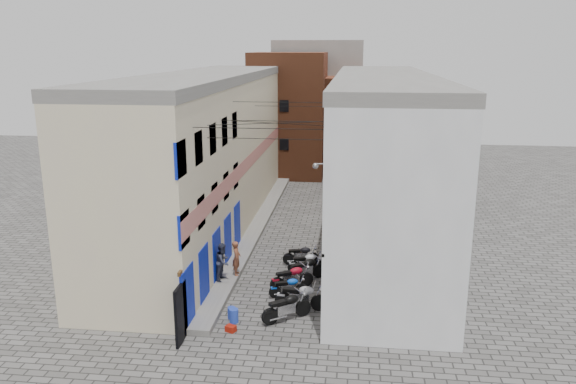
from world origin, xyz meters
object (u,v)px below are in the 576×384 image
at_px(motorcycle_e, 305,268).
at_px(person_b, 223,262).
at_px(motorcycle_a, 287,306).
at_px(motorcycle_d, 292,276).
at_px(person_a, 237,258).
at_px(motorcycle_g, 301,254).
at_px(red_crate, 231,329).
at_px(motorcycle_c, 288,286).
at_px(motorcycle_f, 306,261).
at_px(water_jug_far, 231,313).
at_px(motorcycle_b, 301,295).
at_px(water_jug_near, 234,316).

distance_m(motorcycle_e, person_b, 3.77).
bearing_deg(motorcycle_e, motorcycle_a, -39.28).
xyz_separation_m(motorcycle_d, person_a, (-2.63, 0.71, 0.46)).
relative_size(motorcycle_d, motorcycle_e, 0.99).
bearing_deg(motorcycle_g, red_crate, -26.03).
bearing_deg(motorcycle_c, motorcycle_d, 157.14).
bearing_deg(motorcycle_g, motorcycle_e, 0.43).
distance_m(motorcycle_f, water_jug_far, 5.69).
xyz_separation_m(motorcycle_b, red_crate, (-2.44, -2.17, -0.51)).
height_order(motorcycle_b, motorcycle_c, motorcycle_b).
relative_size(motorcycle_f, water_jug_near, 3.31).
relative_size(motorcycle_c, motorcycle_f, 0.92).
distance_m(motorcycle_c, motorcycle_d, 0.83).
xyz_separation_m(motorcycle_a, motorcycle_f, (0.33, 4.98, -0.09)).
bearing_deg(motorcycle_f, red_crate, -40.09).
bearing_deg(red_crate, motorcycle_g, 74.32).
bearing_deg(motorcycle_b, motorcycle_g, -170.92).
bearing_deg(person_a, motorcycle_e, -90.54).
bearing_deg(motorcycle_f, motorcycle_g, 179.72).
relative_size(motorcycle_c, motorcycle_g, 0.91).
distance_m(motorcycle_f, motorcycle_g, 1.01).
distance_m(motorcycle_b, motorcycle_g, 4.93).
relative_size(motorcycle_e, water_jug_near, 3.76).
height_order(motorcycle_a, motorcycle_g, motorcycle_a).
height_order(motorcycle_b, motorcycle_d, motorcycle_b).
distance_m(motorcycle_d, motorcycle_g, 2.95).
bearing_deg(motorcycle_c, water_jug_far, -60.39).
relative_size(motorcycle_c, motorcycle_e, 0.81).
bearing_deg(water_jug_near, motorcycle_b, 30.10).
bearing_deg(person_a, motorcycle_b, -135.72).
bearing_deg(motorcycle_a, motorcycle_e, 138.30).
distance_m(motorcycle_e, red_crate, 5.67).
xyz_separation_m(water_jug_near, water_jug_far, (-0.16, 0.30, -0.04)).
bearing_deg(motorcycle_d, motorcycle_b, -12.92).
bearing_deg(water_jug_near, person_a, 100.35).
bearing_deg(person_b, water_jug_near, -146.85).
bearing_deg(motorcycle_a, water_jug_far, -123.46).
height_order(motorcycle_a, motorcycle_f, motorcycle_a).
xyz_separation_m(motorcycle_c, person_b, (-3.06, 0.91, 0.61)).
height_order(motorcycle_e, person_a, person_a).
height_order(motorcycle_b, water_jug_far, motorcycle_b).
height_order(water_jug_near, water_jug_far, water_jug_near).
bearing_deg(motorcycle_d, red_crate, -54.00).
bearing_deg(motorcycle_g, motorcycle_c, -13.27).
height_order(person_a, person_b, person_b).
bearing_deg(person_b, person_a, -24.23).
bearing_deg(water_jug_near, motorcycle_g, 72.34).
bearing_deg(motorcycle_f, water_jug_far, -45.64).
bearing_deg(water_jug_far, motorcycle_e, 58.19).
relative_size(motorcycle_a, motorcycle_f, 1.18).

